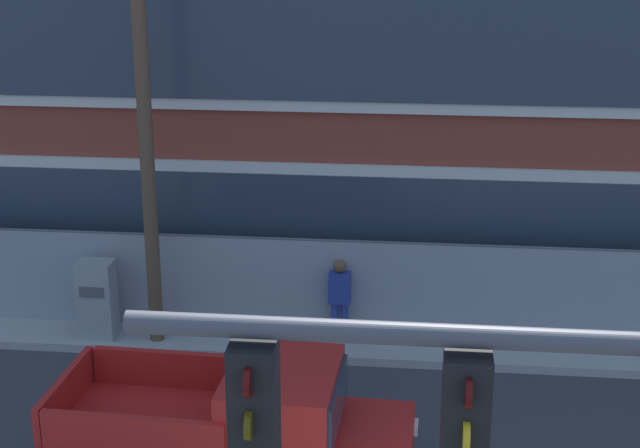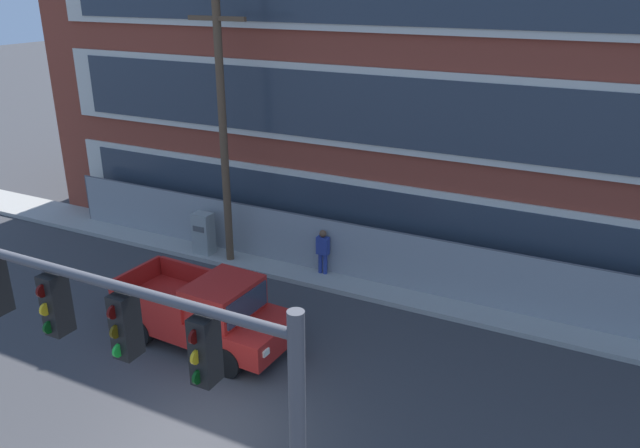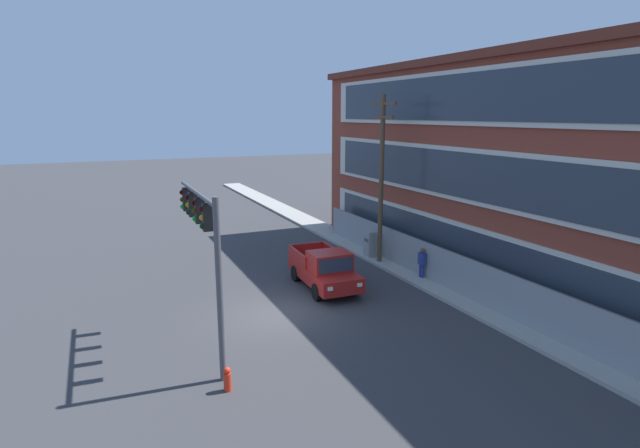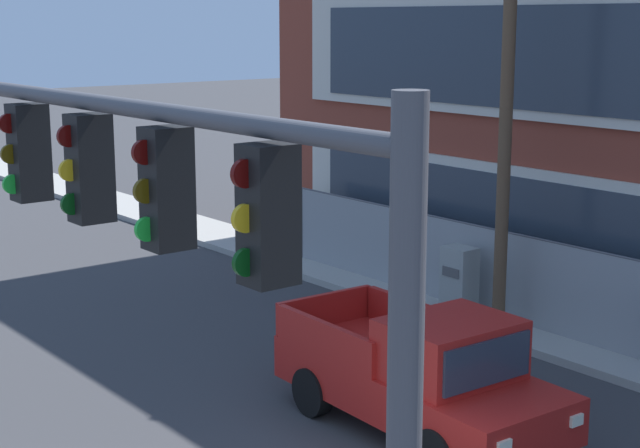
{
  "view_description": "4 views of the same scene",
  "coord_description": "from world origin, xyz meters",
  "px_view_note": "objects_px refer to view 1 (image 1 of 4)",
  "views": [
    {
      "loc": [
        0.17,
        -8.52,
        8.02
      ],
      "look_at": [
        -1.21,
        4.71,
        3.56
      ],
      "focal_mm": 55.0,
      "sensor_mm": 36.0,
      "label": 1
    },
    {
      "loc": [
        7.19,
        -8.44,
        9.23
      ],
      "look_at": [
        0.62,
        4.45,
        3.55
      ],
      "focal_mm": 35.0,
      "sensor_mm": 36.0,
      "label": 2
    },
    {
      "loc": [
        18.78,
        -6.49,
        8.29
      ],
      "look_at": [
        0.19,
        1.92,
        3.8
      ],
      "focal_mm": 28.0,
      "sensor_mm": 36.0,
      "label": 3
    },
    {
      "loc": [
        7.95,
        -6.84,
        6.27
      ],
      "look_at": [
        -2.86,
        1.79,
        3.38
      ],
      "focal_mm": 55.0,
      "sensor_mm": 36.0,
      "label": 4
    }
  ],
  "objects_px": {
    "pickup_truck_red": "(242,435)",
    "pedestrian_near_cabinet": "(340,296)",
    "utility_pole_near_corner": "(142,74)",
    "electrical_cabinet": "(97,303)"
  },
  "relations": [
    {
      "from": "electrical_cabinet",
      "to": "pedestrian_near_cabinet",
      "type": "distance_m",
      "value": 4.52
    },
    {
      "from": "utility_pole_near_corner",
      "to": "electrical_cabinet",
      "type": "distance_m",
      "value": 4.46
    },
    {
      "from": "electrical_cabinet",
      "to": "pickup_truck_red",
      "type": "bearing_deg",
      "value": -52.06
    },
    {
      "from": "pickup_truck_red",
      "to": "pedestrian_near_cabinet",
      "type": "xyz_separation_m",
      "value": [
        0.94,
        5.0,
        0.03
      ]
    },
    {
      "from": "pickup_truck_red",
      "to": "pedestrian_near_cabinet",
      "type": "bearing_deg",
      "value": 79.36
    },
    {
      "from": "pedestrian_near_cabinet",
      "to": "utility_pole_near_corner",
      "type": "bearing_deg",
      "value": -172.22
    },
    {
      "from": "utility_pole_near_corner",
      "to": "pedestrian_near_cabinet",
      "type": "xyz_separation_m",
      "value": [
        3.38,
        0.46,
        -4.17
      ]
    },
    {
      "from": "pickup_truck_red",
      "to": "pedestrian_near_cabinet",
      "type": "relative_size",
      "value": 2.99
    },
    {
      "from": "pickup_truck_red",
      "to": "pedestrian_near_cabinet",
      "type": "height_order",
      "value": "pickup_truck_red"
    },
    {
      "from": "pedestrian_near_cabinet",
      "to": "pickup_truck_red",
      "type": "bearing_deg",
      "value": -100.64
    }
  ]
}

